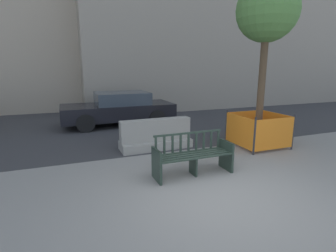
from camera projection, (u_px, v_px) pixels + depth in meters
The scene contains 7 objects.
ground_plane at pixel (224, 197), 4.63m from camera, with size 200.00×200.00×0.00m, color gray.
street_asphalt at pixel (124, 115), 12.56m from camera, with size 120.00×12.00×0.01m, color #333335.
street_bench at pixel (193, 157), 5.53m from camera, with size 1.70×0.56×0.88m.
jersey_barrier_centre at pixel (156, 137), 7.35m from camera, with size 2.01×0.72×0.84m.
street_tree at pixel (267, 13), 6.88m from camera, with size 1.63×1.63×4.51m.
construction_fence at pixel (258, 129), 7.57m from camera, with size 1.35×1.35×1.00m.
car_sedan_mid at pixel (119, 108), 10.40m from camera, with size 4.32×2.00×1.28m.
Camera 1 is at (-2.44, -3.61, 2.24)m, focal length 28.00 mm.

